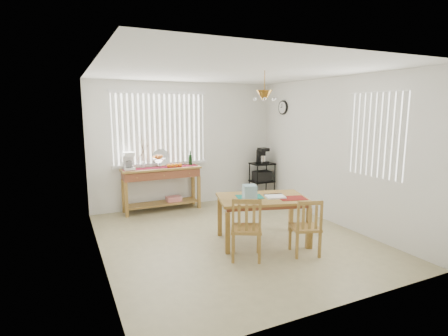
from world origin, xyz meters
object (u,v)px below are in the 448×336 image
chair_left (246,229)px  chair_right (306,227)px  dining_table (262,202)px  wire_cart (262,177)px  cart_items (262,156)px  sideboard (162,178)px

chair_left → chair_right: (0.83, -0.23, -0.03)m
dining_table → chair_right: (0.29, -0.70, -0.23)m
wire_cart → chair_right: 3.13m
wire_cart → cart_items: bearing=90.0°
sideboard → wire_cart: bearing=-2.4°
chair_left → sideboard: bearing=98.2°
sideboard → wire_cart: 2.31m
sideboard → cart_items: (2.30, -0.09, 0.33)m
cart_items → chair_right: 3.19m
sideboard → wire_cart: (2.30, -0.10, -0.16)m
wire_cart → cart_items: 0.49m
chair_right → sideboard: bearing=112.1°
sideboard → chair_right: sideboard is taller
dining_table → chair_left: bearing=-139.0°
sideboard → cart_items: 2.33m
sideboard → cart_items: cart_items is taller
cart_items → chair_right: cart_items is taller
sideboard → dining_table: bearing=-68.1°
sideboard → chair_right: size_ratio=1.92×
wire_cart → cart_items: (-0.00, 0.01, 0.49)m
dining_table → cart_items: bearing=58.8°
sideboard → dining_table: size_ratio=1.04×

